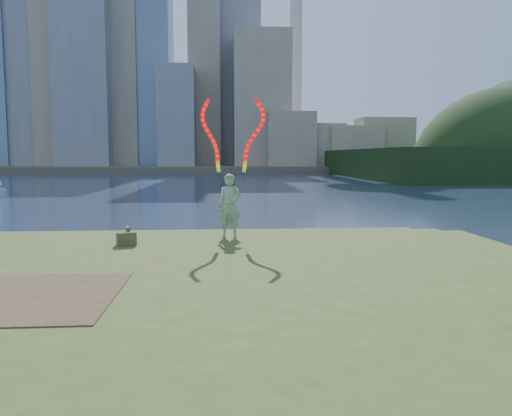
{
  "coord_description": "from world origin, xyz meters",
  "views": [
    {
      "loc": [
        1.1,
        -11.24,
        3.05
      ],
      "look_at": [
        1.97,
        1.0,
        1.77
      ],
      "focal_mm": 35.0,
      "sensor_mm": 36.0,
      "label": 1
    }
  ],
  "objects": [
    {
      "name": "dirt_patch",
      "position": [
        -2.2,
        -3.2,
        0.81
      ],
      "size": [
        3.2,
        3.0,
        0.02
      ],
      "primitive_type": "cube",
      "color": "#47331E",
      "rests_on": "grassy_knoll"
    },
    {
      "name": "grassy_knoll",
      "position": [
        0.0,
        -2.3,
        0.34
      ],
      "size": [
        20.0,
        18.0,
        0.8
      ],
      "color": "#3A4A1A",
      "rests_on": "ground"
    },
    {
      "name": "woman_with_ribbons",
      "position": [
        1.35,
        2.45,
        2.19
      ],
      "size": [
        2.06,
        0.64,
        4.13
      ],
      "rotation": [
        0.0,
        0.0,
        -0.23
      ],
      "color": "#1C702E",
      "rests_on": "grassy_knoll"
    },
    {
      "name": "ground",
      "position": [
        0.0,
        0.0,
        0.0
      ],
      "size": [
        320.0,
        320.0,
        0.0
      ],
      "primitive_type": "plane",
      "color": "#1A2843",
      "rests_on": "ground"
    },
    {
      "name": "canvas_bag",
      "position": [
        -1.29,
        1.42,
        0.99
      ],
      "size": [
        0.55,
        0.61,
        0.45
      ],
      "rotation": [
        0.0,
        0.0,
        0.32
      ],
      "color": "#443D26",
      "rests_on": "grassy_knoll"
    },
    {
      "name": "far_shore",
      "position": [
        0.0,
        95.0,
        0.6
      ],
      "size": [
        320.0,
        40.0,
        1.2
      ],
      "primitive_type": "cube",
      "color": "#4B4637",
      "rests_on": "ground"
    }
  ]
}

